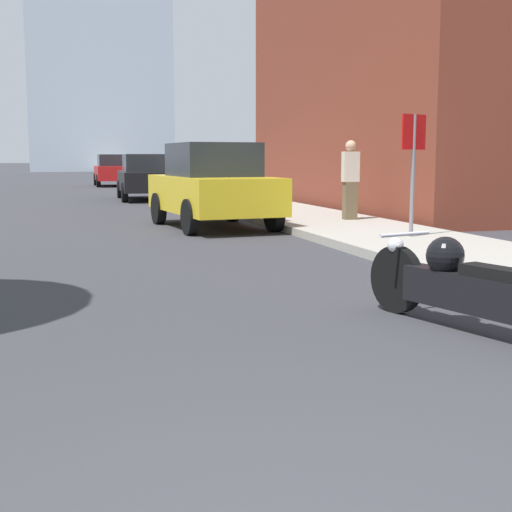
% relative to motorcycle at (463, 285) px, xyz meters
% --- Properties ---
extents(sidewalk, '(2.71, 240.00, 0.15)m').
position_rel_motorcycle_xyz_m(sidewalk, '(2.42, 36.70, -0.33)').
color(sidewalk, '#9E998E').
rests_on(sidewalk, ground_plane).
extents(brick_storefront, '(9.61, 13.14, 7.21)m').
position_rel_motorcycle_xyz_m(brick_storefront, '(8.79, 14.00, 3.20)').
color(brick_storefront, brown).
rests_on(brick_storefront, ground_plane).
extents(motorcycle, '(0.90, 2.39, 0.82)m').
position_rel_motorcycle_xyz_m(motorcycle, '(0.00, 0.00, 0.00)').
color(motorcycle, black).
rests_on(motorcycle, ground_plane).
extents(parked_car_yellow, '(2.31, 4.26, 1.83)m').
position_rel_motorcycle_xyz_m(parked_car_yellow, '(-0.10, 9.69, 0.51)').
color(parked_car_yellow, gold).
rests_on(parked_car_yellow, ground_plane).
extents(parked_car_black, '(2.12, 4.52, 1.63)m').
position_rel_motorcycle_xyz_m(parked_car_black, '(-0.13, 20.48, 0.42)').
color(parked_car_black, black).
rests_on(parked_car_black, ground_plane).
extents(parked_car_red, '(2.01, 4.14, 1.68)m').
position_rel_motorcycle_xyz_m(parked_car_red, '(-0.23, 33.39, 0.43)').
color(parked_car_red, red).
rests_on(parked_car_red, ground_plane).
extents(stop_sign, '(0.57, 0.26, 2.11)m').
position_rel_motorcycle_xyz_m(stop_sign, '(2.56, 5.73, 1.18)').
color(stop_sign, slate).
rests_on(stop_sign, sidewalk).
extents(pedestrian, '(0.36, 0.24, 1.74)m').
position_rel_motorcycle_xyz_m(pedestrian, '(2.91, 9.21, 0.64)').
color(pedestrian, brown).
rests_on(pedestrian, sidewalk).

